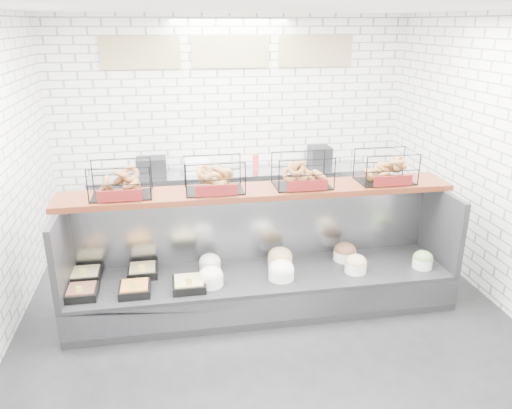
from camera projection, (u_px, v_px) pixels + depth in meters
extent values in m
plane|color=black|center=(268.00, 321.00, 5.11)|extent=(5.50, 5.50, 0.00)
cube|color=white|center=(231.00, 125.00, 7.14)|extent=(5.00, 0.02, 3.00)
cube|color=white|center=(271.00, 7.00, 4.09)|extent=(5.00, 5.50, 0.02)
cube|color=#C2B386|center=(140.00, 53.00, 6.58)|extent=(1.05, 0.03, 0.42)
cube|color=#C2B386|center=(230.00, 52.00, 6.77)|extent=(1.05, 0.03, 0.42)
cube|color=#C2B386|center=(316.00, 51.00, 6.97)|extent=(1.05, 0.03, 0.42)
cube|color=black|center=(262.00, 289.00, 5.32)|extent=(4.00, 0.90, 0.40)
cube|color=#93969B|center=(271.00, 309.00, 4.91)|extent=(4.00, 0.03, 0.28)
cube|color=#93969B|center=(256.00, 223.00, 5.50)|extent=(4.00, 0.08, 0.80)
cube|color=black|center=(62.00, 252.00, 4.80)|extent=(0.06, 0.90, 0.80)
cube|color=black|center=(440.00, 225.00, 5.44)|extent=(0.06, 0.90, 0.80)
cube|color=black|center=(82.00, 293.00, 4.78)|extent=(0.30, 0.30, 0.08)
cube|color=brown|center=(82.00, 289.00, 4.77)|extent=(0.25, 0.25, 0.04)
cube|color=#FFDC58|center=(79.00, 290.00, 4.65)|extent=(0.06, 0.01, 0.08)
cube|color=black|center=(86.00, 275.00, 5.11)|extent=(0.30, 0.30, 0.08)
cube|color=tan|center=(86.00, 272.00, 5.10)|extent=(0.26, 0.26, 0.04)
cube|color=#FFDC58|center=(83.00, 272.00, 4.98)|extent=(0.06, 0.01, 0.08)
cube|color=black|center=(135.00, 289.00, 4.84)|extent=(0.30, 0.30, 0.08)
cube|color=#C7782A|center=(135.00, 286.00, 4.83)|extent=(0.25, 0.25, 0.04)
cube|color=#FFDC58|center=(134.00, 287.00, 4.71)|extent=(0.06, 0.01, 0.08)
cube|color=black|center=(143.00, 271.00, 5.19)|extent=(0.30, 0.30, 0.08)
cube|color=tan|center=(143.00, 268.00, 5.18)|extent=(0.26, 0.26, 0.04)
cube|color=#FFDC58|center=(142.00, 268.00, 5.06)|extent=(0.06, 0.01, 0.08)
cube|color=black|center=(189.00, 284.00, 4.93)|extent=(0.32, 0.32, 0.08)
cube|color=#C8BB7B|center=(189.00, 281.00, 4.92)|extent=(0.27, 0.27, 0.04)
cube|color=#FFDC58|center=(189.00, 282.00, 4.80)|extent=(0.06, 0.01, 0.08)
cylinder|color=white|center=(211.00, 280.00, 4.98)|extent=(0.25, 0.25, 0.11)
ellipsoid|color=white|center=(211.00, 275.00, 4.96)|extent=(0.24, 0.24, 0.17)
cylinder|color=white|center=(210.00, 266.00, 5.27)|extent=(0.23, 0.23, 0.11)
ellipsoid|color=silver|center=(210.00, 261.00, 5.25)|extent=(0.22, 0.22, 0.16)
cylinder|color=white|center=(281.00, 274.00, 5.11)|extent=(0.27, 0.27, 0.11)
ellipsoid|color=white|center=(281.00, 268.00, 5.09)|extent=(0.26, 0.26, 0.18)
cylinder|color=white|center=(280.00, 261.00, 5.39)|extent=(0.27, 0.27, 0.11)
ellipsoid|color=#DBB570|center=(280.00, 256.00, 5.37)|extent=(0.26, 0.26, 0.18)
cylinder|color=white|center=(356.00, 267.00, 5.25)|extent=(0.23, 0.23, 0.11)
ellipsoid|color=tan|center=(356.00, 262.00, 5.23)|extent=(0.23, 0.23, 0.16)
cylinder|color=white|center=(345.00, 255.00, 5.52)|extent=(0.25, 0.25, 0.11)
ellipsoid|color=brown|center=(345.00, 250.00, 5.50)|extent=(0.24, 0.24, 0.17)
cylinder|color=white|center=(422.00, 263.00, 5.35)|extent=(0.21, 0.21, 0.11)
ellipsoid|color=#72994E|center=(423.00, 258.00, 5.33)|extent=(0.21, 0.21, 0.15)
cube|color=#441B0E|center=(259.00, 191.00, 5.17)|extent=(4.10, 0.50, 0.06)
cube|color=black|center=(121.00, 180.00, 4.88)|extent=(0.60, 0.38, 0.34)
cube|color=#5E1111|center=(120.00, 196.00, 4.73)|extent=(0.42, 0.02, 0.11)
cube|color=black|center=(214.00, 175.00, 5.03)|extent=(0.60, 0.38, 0.34)
cube|color=#5E1111|center=(216.00, 191.00, 4.88)|extent=(0.42, 0.02, 0.11)
cube|color=black|center=(303.00, 171.00, 5.18)|extent=(0.60, 0.38, 0.34)
cube|color=#5E1111|center=(307.00, 186.00, 5.03)|extent=(0.42, 0.02, 0.11)
cube|color=black|center=(386.00, 166.00, 5.33)|extent=(0.60, 0.38, 0.34)
cube|color=#5E1111|center=(393.00, 181.00, 5.18)|extent=(0.42, 0.02, 0.11)
cube|color=#93969B|center=(235.00, 201.00, 7.21)|extent=(4.00, 0.60, 0.90)
cube|color=black|center=(151.00, 166.00, 6.85)|extent=(0.40, 0.30, 0.24)
cube|color=silver|center=(196.00, 166.00, 6.98)|extent=(0.35, 0.28, 0.18)
cylinder|color=#DD3837|center=(256.00, 162.00, 7.09)|extent=(0.09, 0.09, 0.22)
cube|color=black|center=(320.00, 157.00, 7.21)|extent=(0.30, 0.30, 0.30)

